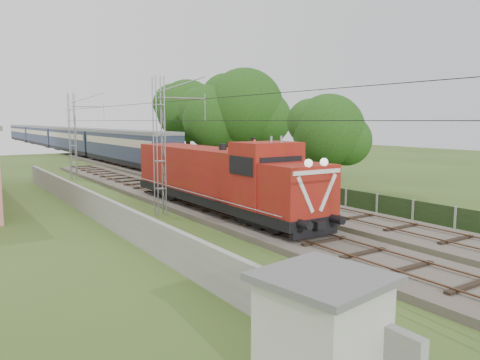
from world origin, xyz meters
TOP-DOWN VIEW (x-y plane):
  - ground at (0.00, 0.00)m, footprint 140.00×140.00m
  - track_main at (0.00, 7.00)m, footprint 4.20×70.00m
  - track_side at (5.00, 20.00)m, footprint 4.20×80.00m
  - catenary at (-2.95, 12.00)m, footprint 3.31×70.00m
  - boundary_wall at (-6.50, 12.00)m, footprint 0.25×40.00m
  - fence at (8.00, 3.00)m, footprint 0.12×32.00m
  - locomotive at (0.00, 10.44)m, footprint 3.00×17.12m
  - coach_rake at (5.00, 76.33)m, footprint 3.23×96.47m
  - signal_post at (3.14, 11.44)m, footprint 0.48×0.38m
  - relay_hut at (-7.40, -6.25)m, footprint 2.71×2.71m
  - tree_a at (11.54, 13.38)m, footprint 5.81×5.54m
  - tree_b at (12.89, 26.86)m, footprint 8.31×7.92m
  - tree_c at (10.47, 28.60)m, footprint 7.19×6.84m
  - tree_d at (13.51, 40.85)m, footprint 8.22×7.83m

SIDE VIEW (x-z plane):
  - ground at x=0.00m, z-range 0.00..0.00m
  - track_main at x=0.00m, z-range -0.04..0.41m
  - track_side at x=5.00m, z-range -0.04..0.41m
  - fence at x=8.00m, z-range 0.00..1.20m
  - boundary_wall at x=-6.50m, z-range 0.00..1.50m
  - relay_hut at x=-7.40m, z-range 0.01..2.46m
  - locomotive at x=0.00m, z-range 0.07..4.41m
  - coach_rake at x=5.00m, z-range 0.79..4.52m
  - signal_post at x=3.14m, z-range 0.83..5.29m
  - catenary at x=-2.95m, z-range 0.05..8.05m
  - tree_a at x=11.54m, z-range 0.93..8.47m
  - tree_c at x=10.47m, z-range 1.15..10.47m
  - tree_d at x=13.51m, z-range 1.32..11.98m
  - tree_b at x=12.89m, z-range 1.34..12.11m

